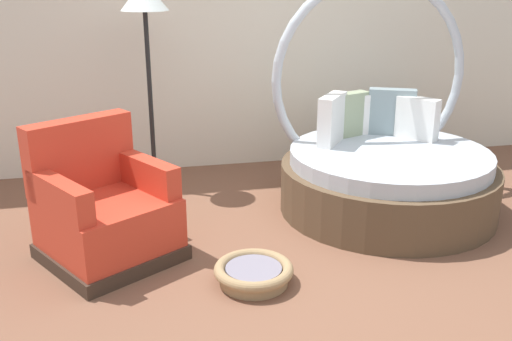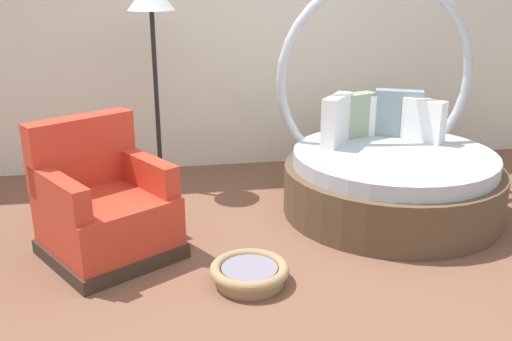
{
  "view_description": "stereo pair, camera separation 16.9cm",
  "coord_description": "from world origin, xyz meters",
  "views": [
    {
      "loc": [
        -1.08,
        -3.23,
        1.89
      ],
      "look_at": [
        -0.26,
        0.56,
        0.55
      ],
      "focal_mm": 40.56,
      "sensor_mm": 36.0,
      "label": 1
    },
    {
      "loc": [
        -0.91,
        -3.26,
        1.89
      ],
      "look_at": [
        -0.26,
        0.56,
        0.55
      ],
      "focal_mm": 40.56,
      "sensor_mm": 36.0,
      "label": 2
    }
  ],
  "objects": [
    {
      "name": "pet_basket",
      "position": [
        -0.41,
        -0.04,
        0.07
      ],
      "size": [
        0.51,
        0.51,
        0.13
      ],
      "color": "#9E7F56",
      "rests_on": "ground_plane"
    },
    {
      "name": "round_daybed",
      "position": [
        0.92,
        0.99,
        0.37
      ],
      "size": [
        1.76,
        1.76,
        1.9
      ],
      "color": "brown",
      "rests_on": "ground_plane"
    },
    {
      "name": "ground_plane",
      "position": [
        0.0,
        0.0,
        -0.01
      ],
      "size": [
        8.0,
        8.0,
        0.02
      ],
      "primitive_type": "cube",
      "color": "brown"
    },
    {
      "name": "floor_lamp",
      "position": [
        -0.94,
        1.8,
        1.53
      ],
      "size": [
        0.4,
        0.4,
        1.82
      ],
      "color": "black",
      "rests_on": "ground_plane"
    },
    {
      "name": "back_wall",
      "position": [
        0.0,
        2.43,
        1.57
      ],
      "size": [
        8.0,
        0.12,
        3.13
      ],
      "primitive_type": "cube",
      "color": "silver",
      "rests_on": "ground_plane"
    },
    {
      "name": "red_armchair",
      "position": [
        -1.34,
        0.55,
        0.33
      ],
      "size": [
        1.1,
        1.1,
        0.94
      ],
      "color": "#38281E",
      "rests_on": "ground_plane"
    },
    {
      "name": "side_table",
      "position": [
        1.7,
        2.01,
        0.43
      ],
      "size": [
        0.44,
        0.44,
        0.52
      ],
      "color": "brown",
      "rests_on": "ground_plane"
    }
  ]
}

